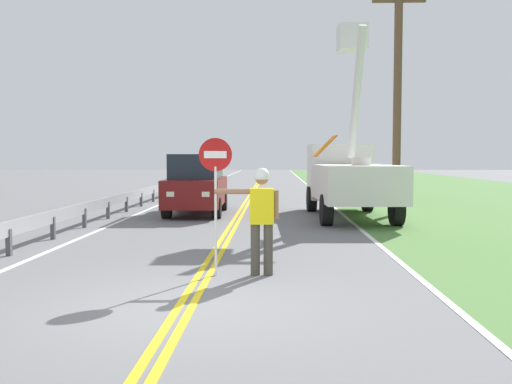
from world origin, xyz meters
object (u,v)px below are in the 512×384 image
Objects in this scene: stop_sign_paddle at (215,175)px; oncoming_suv_nearest at (197,184)px; flagger_worker at (261,214)px; utility_pole_near at (397,95)px; utility_bucket_truck at (348,174)px.

stop_sign_paddle reaches higher than oncoming_suv_nearest.
flagger_worker is at bearing -76.24° from oncoming_suv_nearest.
flagger_worker is 0.23× the size of utility_pole_near.
utility_bucket_truck is 1.48× the size of oncoming_suv_nearest.
flagger_worker is at bearing -113.80° from utility_pole_near.
stop_sign_paddle is 0.34× the size of utility_bucket_truck.
oncoming_suv_nearest is at bearing 99.57° from stop_sign_paddle.
flagger_worker is 11.45m from utility_pole_near.
utility_bucket_truck is (2.70, 9.51, 0.39)m from flagger_worker.
stop_sign_paddle is 10.16m from utility_bucket_truck.
oncoming_suv_nearest is (-2.49, 10.17, 0.01)m from flagger_worker.
stop_sign_paddle is at bearing -80.43° from oncoming_suv_nearest.
utility_bucket_truck is 0.87× the size of utility_pole_near.
flagger_worker is at bearing -105.87° from utility_bucket_truck.
stop_sign_paddle is at bearing -177.09° from flagger_worker.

